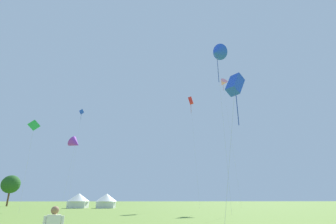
{
  "coord_description": "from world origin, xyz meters",
  "views": [
    {
      "loc": [
        -1.94,
        -2.3,
        1.93
      ],
      "look_at": [
        0.0,
        32.0,
        13.79
      ],
      "focal_mm": 26.9,
      "sensor_mm": 36.0,
      "label": 1
    }
  ],
  "objects_px": {
    "kite_blue_box": "(235,85)",
    "kite_blue_diamond": "(81,116)",
    "kite_green_diamond": "(34,126)",
    "tree_distant_left": "(11,184)",
    "festival_tent_left": "(79,200)",
    "kite_red_box": "(191,101)",
    "kite_pink_delta": "(223,83)",
    "kite_purple_delta": "(75,143)",
    "kite_blue_delta": "(217,52)",
    "festival_tent_center": "(106,200)"
  },
  "relations": [
    {
      "from": "kite_blue_diamond",
      "to": "kite_pink_delta",
      "type": "relative_size",
      "value": 0.72
    },
    {
      "from": "kite_blue_box",
      "to": "festival_tent_left",
      "type": "height_order",
      "value": "kite_blue_box"
    },
    {
      "from": "kite_blue_diamond",
      "to": "kite_pink_delta",
      "type": "bearing_deg",
      "value": -0.71
    },
    {
      "from": "festival_tent_left",
      "to": "tree_distant_left",
      "type": "height_order",
      "value": "tree_distant_left"
    },
    {
      "from": "festival_tent_center",
      "to": "tree_distant_left",
      "type": "distance_m",
      "value": 32.56
    },
    {
      "from": "kite_purple_delta",
      "to": "kite_green_diamond",
      "type": "height_order",
      "value": "kite_green_diamond"
    },
    {
      "from": "kite_blue_delta",
      "to": "festival_tent_left",
      "type": "relative_size",
      "value": 5.65
    },
    {
      "from": "kite_red_box",
      "to": "kite_blue_diamond",
      "type": "xyz_separation_m",
      "value": [
        -27.51,
        2.02,
        -3.95
      ]
    },
    {
      "from": "kite_green_diamond",
      "to": "kite_pink_delta",
      "type": "relative_size",
      "value": 0.44
    },
    {
      "from": "kite_blue_box",
      "to": "kite_green_diamond",
      "type": "distance_m",
      "value": 34.05
    },
    {
      "from": "kite_red_box",
      "to": "kite_green_diamond",
      "type": "xyz_separation_m",
      "value": [
        -28.65,
        -18.43,
        -12.37
      ]
    },
    {
      "from": "kite_purple_delta",
      "to": "festival_tent_left",
      "type": "xyz_separation_m",
      "value": [
        -0.53,
        8.7,
        -10.68
      ]
    },
    {
      "from": "kite_blue_box",
      "to": "kite_green_diamond",
      "type": "height_order",
      "value": "kite_green_diamond"
    },
    {
      "from": "kite_green_diamond",
      "to": "festival_tent_center",
      "type": "xyz_separation_m",
      "value": [
        9.37,
        18.46,
        -11.4
      ]
    },
    {
      "from": "kite_green_diamond",
      "to": "kite_pink_delta",
      "type": "height_order",
      "value": "kite_pink_delta"
    },
    {
      "from": "kite_blue_box",
      "to": "kite_blue_diamond",
      "type": "relative_size",
      "value": 0.51
    },
    {
      "from": "kite_blue_delta",
      "to": "kite_pink_delta",
      "type": "relative_size",
      "value": 0.81
    },
    {
      "from": "kite_blue_diamond",
      "to": "kite_purple_delta",
      "type": "bearing_deg",
      "value": -75.64
    },
    {
      "from": "kite_purple_delta",
      "to": "festival_tent_left",
      "type": "distance_m",
      "value": 13.79
    },
    {
      "from": "kite_blue_diamond",
      "to": "tree_distant_left",
      "type": "height_order",
      "value": "kite_blue_diamond"
    },
    {
      "from": "kite_pink_delta",
      "to": "tree_distant_left",
      "type": "relative_size",
      "value": 4.06
    },
    {
      "from": "kite_red_box",
      "to": "kite_pink_delta",
      "type": "relative_size",
      "value": 0.81
    },
    {
      "from": "kite_blue_box",
      "to": "festival_tent_center",
      "type": "distance_m",
      "value": 44.44
    },
    {
      "from": "kite_red_box",
      "to": "kite_pink_delta",
      "type": "height_order",
      "value": "kite_pink_delta"
    },
    {
      "from": "kite_green_diamond",
      "to": "kite_pink_delta",
      "type": "xyz_separation_m",
      "value": [
        37.79,
        20.0,
        18.34
      ]
    },
    {
      "from": "kite_pink_delta",
      "to": "tree_distant_left",
      "type": "xyz_separation_m",
      "value": [
        -57.16,
        13.24,
        -25.74
      ]
    },
    {
      "from": "kite_blue_delta",
      "to": "kite_blue_box",
      "type": "distance_m",
      "value": 21.65
    },
    {
      "from": "kite_blue_box",
      "to": "tree_distant_left",
      "type": "relative_size",
      "value": 1.49
    },
    {
      "from": "kite_pink_delta",
      "to": "kite_green_diamond",
      "type": "bearing_deg",
      "value": -152.11
    },
    {
      "from": "tree_distant_left",
      "to": "kite_blue_box",
      "type": "bearing_deg",
      "value": -50.22
    },
    {
      "from": "kite_blue_delta",
      "to": "tree_distant_left",
      "type": "xyz_separation_m",
      "value": [
        -48.95,
        38.35,
        -19.03
      ]
    },
    {
      "from": "kite_blue_diamond",
      "to": "kite_red_box",
      "type": "bearing_deg",
      "value": -4.2
    },
    {
      "from": "kite_pink_delta",
      "to": "festival_tent_left",
      "type": "bearing_deg",
      "value": -177.44
    },
    {
      "from": "kite_purple_delta",
      "to": "tree_distant_left",
      "type": "height_order",
      "value": "kite_purple_delta"
    },
    {
      "from": "kite_green_diamond",
      "to": "kite_blue_delta",
      "type": "bearing_deg",
      "value": -9.82
    },
    {
      "from": "festival_tent_left",
      "to": "festival_tent_center",
      "type": "bearing_deg",
      "value": 0.0
    },
    {
      "from": "kite_blue_box",
      "to": "kite_green_diamond",
      "type": "relative_size",
      "value": 0.85
    },
    {
      "from": "festival_tent_left",
      "to": "tree_distant_left",
      "type": "bearing_deg",
      "value": 146.98
    },
    {
      "from": "kite_blue_box",
      "to": "kite_blue_diamond",
      "type": "xyz_separation_m",
      "value": [
        -25.12,
        42.03,
        10.47
      ]
    },
    {
      "from": "kite_blue_delta",
      "to": "kite_green_diamond",
      "type": "relative_size",
      "value": 1.86
    },
    {
      "from": "kite_blue_diamond",
      "to": "kite_blue_box",
      "type": "bearing_deg",
      "value": -59.14
    },
    {
      "from": "kite_red_box",
      "to": "kite_pink_delta",
      "type": "xyz_separation_m",
      "value": [
        9.14,
        1.56,
        5.97
      ]
    },
    {
      "from": "kite_blue_box",
      "to": "kite_green_diamond",
      "type": "bearing_deg",
      "value": 140.6
    },
    {
      "from": "kite_purple_delta",
      "to": "festival_tent_center",
      "type": "height_order",
      "value": "kite_purple_delta"
    },
    {
      "from": "kite_red_box",
      "to": "festival_tent_center",
      "type": "distance_m",
      "value": 30.61
    },
    {
      "from": "kite_red_box",
      "to": "kite_blue_delta",
      "type": "distance_m",
      "value": 23.58
    },
    {
      "from": "kite_red_box",
      "to": "kite_green_diamond",
      "type": "bearing_deg",
      "value": -147.24
    },
    {
      "from": "kite_blue_diamond",
      "to": "festival_tent_left",
      "type": "distance_m",
      "value": 20.0
    },
    {
      "from": "kite_green_diamond",
      "to": "tree_distant_left",
      "type": "relative_size",
      "value": 1.77
    },
    {
      "from": "kite_blue_delta",
      "to": "kite_purple_delta",
      "type": "height_order",
      "value": "kite_blue_delta"
    }
  ]
}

